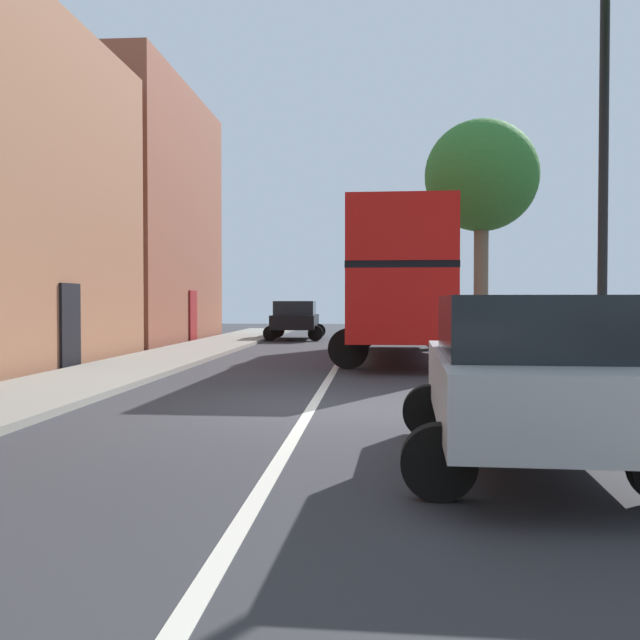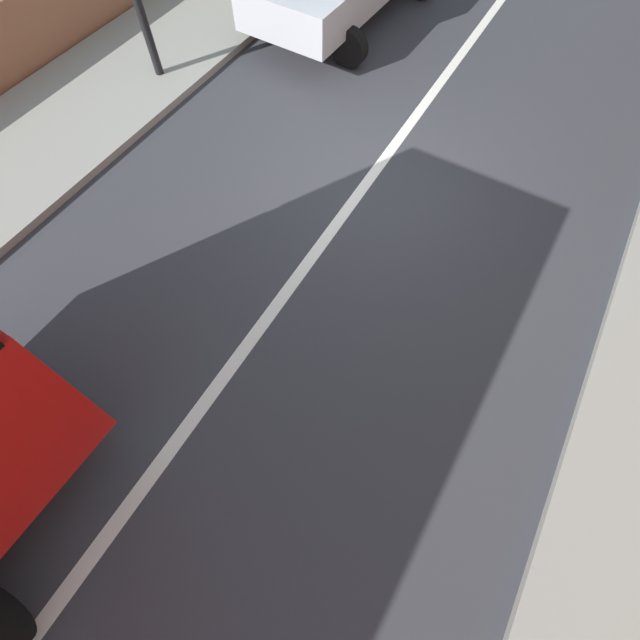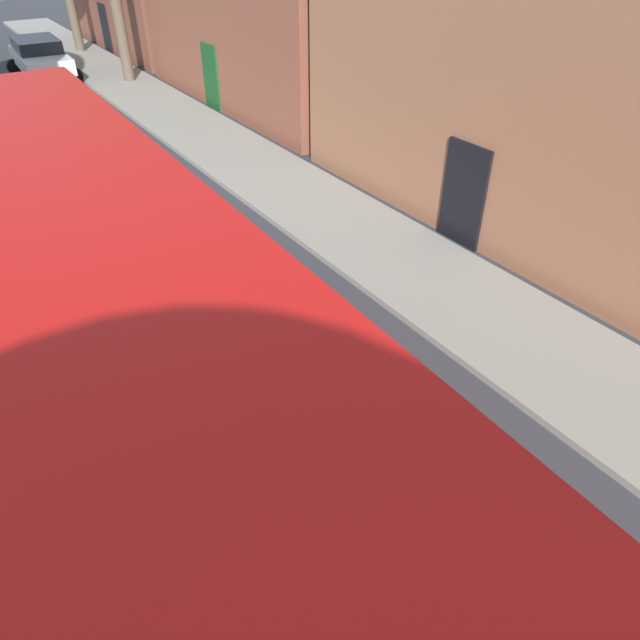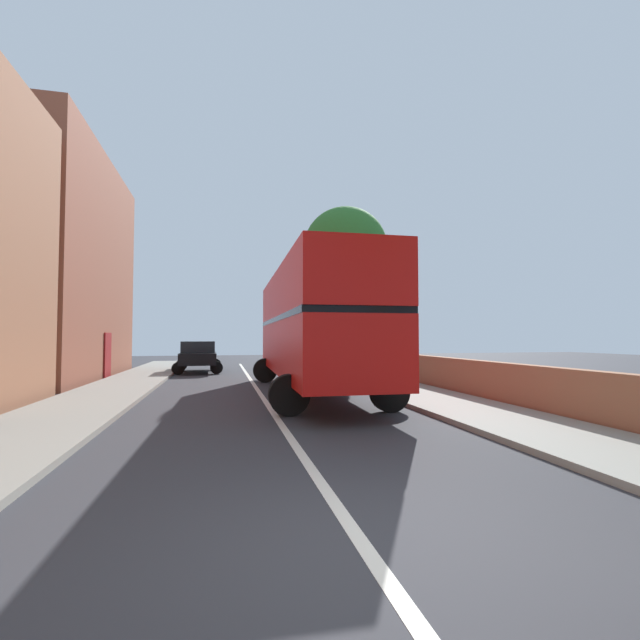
% 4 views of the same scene
% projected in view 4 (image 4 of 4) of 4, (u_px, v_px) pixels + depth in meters
% --- Properties ---
extents(ground_plane, '(84.00, 84.00, 0.00)m').
position_uv_depth(ground_plane, '(367.00, 551.00, 3.78)').
color(ground_plane, '#333338').
extents(road_centre_line, '(0.16, 54.00, 0.01)m').
position_uv_depth(road_centre_line, '(367.00, 550.00, 3.78)').
color(road_centre_line, silver).
rests_on(road_centre_line, ground).
extents(double_decker_bus, '(3.75, 11.50, 4.06)m').
position_uv_depth(double_decker_bus, '(312.00, 323.00, 14.43)').
color(double_decker_bus, red).
rests_on(double_decker_bus, ground).
extents(parked_car_black_left_3, '(2.61, 4.47, 1.67)m').
position_uv_depth(parked_car_black_left_3, '(198.00, 355.00, 22.96)').
color(parked_car_black_left_3, black).
rests_on(parked_car_black_left_3, ground).
extents(street_tree_right_3, '(4.51, 4.51, 8.77)m').
position_uv_depth(street_tree_right_3, '(345.00, 250.00, 23.00)').
color(street_tree_right_3, brown).
rests_on(street_tree_right_3, sidewalk_right).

